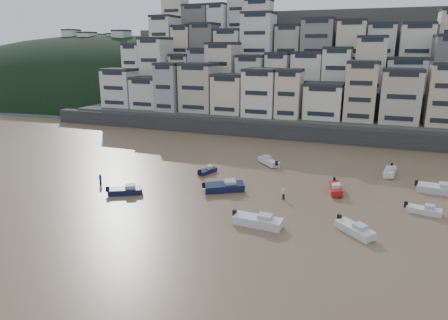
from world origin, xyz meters
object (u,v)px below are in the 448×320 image
at_px(boat_a, 258,219).
at_px(person_blue, 100,179).
at_px(boat_g, 438,188).
at_px(boat_b, 355,228).
at_px(person_pink, 284,193).
at_px(boat_j, 125,190).
at_px(boat_i, 390,171).
at_px(boat_d, 424,209).
at_px(boat_f, 207,170).
at_px(boat_c, 224,186).
at_px(boat_e, 336,187).
at_px(boat_h, 269,160).

relative_size(boat_a, person_blue, 3.70).
bearing_deg(boat_g, boat_b, -115.83).
xyz_separation_m(boat_b, person_pink, (-10.00, 7.80, 0.13)).
height_order(boat_g, boat_j, boat_g).
height_order(boat_i, person_pink, person_pink).
bearing_deg(boat_a, boat_g, 46.14).
bearing_deg(boat_g, boat_j, -154.06).
bearing_deg(boat_d, boat_a, -141.23).
relative_size(boat_g, person_blue, 3.61).
xyz_separation_m(boat_a, boat_f, (-13.67, 16.80, -0.31)).
relative_size(boat_c, boat_i, 1.17).
height_order(boat_f, boat_j, boat_j).
distance_m(boat_b, boat_e, 13.66).
relative_size(boat_c, boat_f, 1.57).
bearing_deg(boat_h, boat_e, -173.42).
bearing_deg(boat_b, boat_j, -140.39).
bearing_deg(person_blue, boat_b, -5.79).
relative_size(boat_d, person_pink, 2.63).
xyz_separation_m(boat_d, boat_e, (-11.43, 4.05, 0.13)).
height_order(boat_c, person_pink, boat_c).
bearing_deg(boat_g, boat_c, -156.00).
distance_m(boat_e, boat_f, 21.28).
distance_m(boat_b, boat_h, 28.74).
height_order(boat_c, boat_d, boat_c).
height_order(boat_i, person_blue, person_blue).
height_order(boat_c, boat_i, boat_c).
relative_size(boat_c, boat_j, 1.23).
bearing_deg(boat_h, person_blue, 88.30).
xyz_separation_m(boat_c, person_pink, (8.91, 0.06, -0.01)).
distance_m(boat_e, person_blue, 35.81).
height_order(boat_b, boat_g, boat_g).
distance_m(boat_d, boat_e, 12.13).
xyz_separation_m(boat_a, person_blue, (-27.02, 5.70, -0.01)).
xyz_separation_m(boat_b, boat_d, (8.00, 9.18, -0.12)).
xyz_separation_m(boat_c, boat_d, (26.91, 1.44, -0.26)).
distance_m(boat_b, boat_d, 12.17).
bearing_deg(person_blue, boat_j, -20.72).
relative_size(boat_a, boat_h, 1.13).
xyz_separation_m(boat_g, boat_h, (-26.92, 5.66, -0.08)).
distance_m(boat_g, person_pink, 23.09).
bearing_deg(boat_j, boat_a, -37.34).
height_order(boat_c, person_blue, boat_c).
distance_m(boat_e, boat_h, 16.55).
bearing_deg(person_blue, boat_a, -11.92).
bearing_deg(boat_a, boat_i, 63.75).
bearing_deg(boat_d, boat_f, 178.58).
height_order(boat_b, boat_h, boat_h).
xyz_separation_m(boat_i, person_pink, (-14.25, -16.93, 0.11)).
height_order(boat_f, person_pink, person_pink).
xyz_separation_m(boat_d, person_pink, (-18.00, -1.37, 0.25)).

